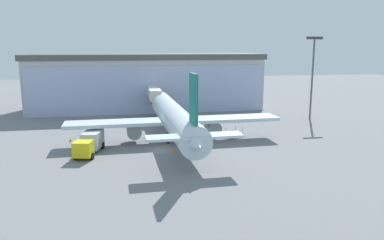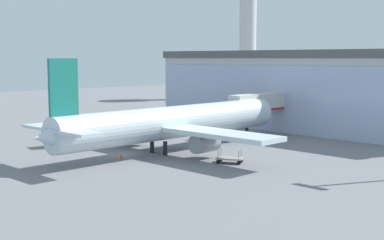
{
  "view_description": "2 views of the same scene",
  "coord_description": "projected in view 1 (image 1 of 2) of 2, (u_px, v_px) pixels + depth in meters",
  "views": [
    {
      "loc": [
        -5.42,
        -50.0,
        14.11
      ],
      "look_at": [
        4.61,
        4.09,
        3.18
      ],
      "focal_mm": 35.0,
      "sensor_mm": 36.0,
      "label": 1
    },
    {
      "loc": [
        49.17,
        -36.89,
        11.22
      ],
      "look_at": [
        2.97,
        7.61,
        3.72
      ],
      "focal_mm": 50.0,
      "sensor_mm": 36.0,
      "label": 2
    }
  ],
  "objects": [
    {
      "name": "baggage_cart",
      "position": [
        234.0,
        134.0,
        58.73
      ],
      "size": [
        3.22,
        2.82,
        1.5
      ],
      "rotation": [
        0.0,
        0.0,
        3.68
      ],
      "color": "#9E998C",
      "rests_on": "ground"
    },
    {
      "name": "catering_truck",
      "position": [
        90.0,
        143.0,
        49.76
      ],
      "size": [
        3.71,
        7.6,
        2.65
      ],
      "rotation": [
        0.0,
        0.0,
        4.5
      ],
      "color": "yellow",
      "rests_on": "ground"
    },
    {
      "name": "apron_light_mast",
      "position": [
        313.0,
        70.0,
        72.15
      ],
      "size": [
        3.2,
        0.4,
        15.83
      ],
      "color": "#59595E",
      "rests_on": "ground"
    },
    {
      "name": "airplane",
      "position": [
        173.0,
        117.0,
        56.59
      ],
      "size": [
        31.81,
        36.93,
        11.15
      ],
      "rotation": [
        0.0,
        0.0,
        1.59
      ],
      "color": "silver",
      "rests_on": "ground"
    },
    {
      "name": "safety_cone_nose",
      "position": [
        175.0,
        150.0,
        50.43
      ],
      "size": [
        0.36,
        0.36,
        0.55
      ],
      "primitive_type": "cone",
      "color": "orange",
      "rests_on": "ground"
    },
    {
      "name": "terminal_building",
      "position": [
        147.0,
        81.0,
        85.11
      ],
      "size": [
        51.61,
        16.12,
        12.36
      ],
      "rotation": [
        0.0,
        0.0,
        0.01
      ],
      "color": "#B6B6B6",
      "rests_on": "ground"
    },
    {
      "name": "jet_bridge",
      "position": [
        153.0,
        93.0,
        75.61
      ],
      "size": [
        2.44,
        14.6,
        6.04
      ],
      "rotation": [
        0.0,
        0.0,
        1.56
      ],
      "color": "beige",
      "rests_on": "ground"
    },
    {
      "name": "safety_cone_wingtip",
      "position": [
        70.0,
        140.0,
        56.04
      ],
      "size": [
        0.36,
        0.36,
        0.55
      ],
      "primitive_type": "cone",
      "color": "orange",
      "rests_on": "ground"
    },
    {
      "name": "ground",
      "position": [
        165.0,
        149.0,
        51.94
      ],
      "size": [
        240.0,
        240.0,
        0.0
      ],
      "primitive_type": "plane",
      "color": "slate"
    }
  ]
}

